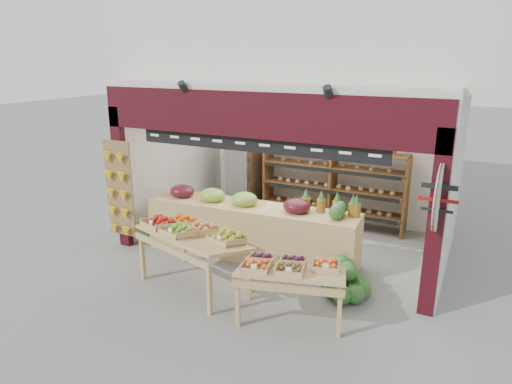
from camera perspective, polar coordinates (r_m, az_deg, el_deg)
The scene contains 11 objects.
ground at distance 8.65m, azimuth 2.83°, elevation -7.31°, with size 60.00×60.00×0.00m, color slate.
shop_structure at distance 9.41m, azimuth 7.42°, elevation 19.02°, with size 6.36×5.12×5.40m.
banana_board at distance 8.79m, azimuth -16.81°, elevation 0.13°, with size 0.60×0.15×1.80m.
gift_sign at distance 6.36m, azimuth 21.84°, elevation -0.63°, with size 0.04×0.93×0.92m.
back_shelving at distance 9.77m, azimuth 9.64°, elevation 2.36°, with size 3.08×0.51×1.90m.
refrigerator at distance 10.46m, azimuth -1.49°, elevation 2.64°, with size 0.76×0.76×1.96m, color silver.
cardboard_stack at distance 9.33m, azimuth -1.07°, elevation -3.90°, with size 1.04×0.75×0.64m.
mid_counter at distance 8.22m, azimuth -0.79°, elevation -4.61°, with size 3.92×0.99×1.20m.
display_table_left at distance 7.23m, azimuth -8.17°, elevation -5.08°, with size 1.93×1.40×1.09m.
display_table_right at distance 6.31m, azimuth 3.92°, elevation -9.54°, with size 1.62×1.17×0.95m.
watermelon_pile at distance 7.16m, azimuth 11.14°, elevation -11.14°, with size 0.78×0.75×0.57m.
Camera 1 is at (3.17, -7.24, 3.50)m, focal length 32.00 mm.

